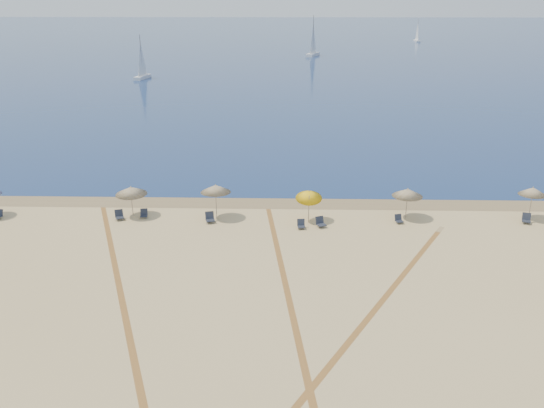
{
  "coord_description": "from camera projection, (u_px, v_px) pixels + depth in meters",
  "views": [
    {
      "loc": [
        1.1,
        -19.84,
        15.46
      ],
      "look_at": [
        0.0,
        20.0,
        1.3
      ],
      "focal_mm": 39.03,
      "sensor_mm": 36.0,
      "label": 1
    }
  ],
  "objects": [
    {
      "name": "ocean",
      "position": [
        286.0,
        35.0,
        235.82
      ],
      "size": [
        500.0,
        500.0,
        0.0
      ],
      "primitive_type": "plane",
      "color": "#0C2151",
      "rests_on": "ground"
    },
    {
      "name": "chair_5",
      "position": [
        301.0,
        224.0,
        41.31
      ],
      "size": [
        0.59,
        0.67,
        0.64
      ],
      "rotation": [
        0.0,
        0.0,
        0.11
      ],
      "color": "black",
      "rests_on": "ground"
    },
    {
      "name": "umbrella_3",
      "position": [
        309.0,
        195.0,
        42.04
      ],
      "size": [
        1.9,
        1.98,
        2.54
      ],
      "color": "gray",
      "rests_on": "ground"
    },
    {
      "name": "chair_2",
      "position": [
        119.0,
        215.0,
        42.93
      ],
      "size": [
        0.81,
        0.86,
        0.7
      ],
      "rotation": [
        0.0,
        0.0,
        0.42
      ],
      "color": "black",
      "rests_on": "ground"
    },
    {
      "name": "umbrella_2",
      "position": [
        216.0,
        189.0,
        42.65
      ],
      "size": [
        2.2,
        2.2,
        2.58
      ],
      "color": "gray",
      "rests_on": "ground"
    },
    {
      "name": "sailboat_2",
      "position": [
        417.0,
        35.0,
        204.08
      ],
      "size": [
        1.53,
        5.19,
        7.66
      ],
      "rotation": [
        0.0,
        0.0,
        0.04
      ],
      "color": "white",
      "rests_on": "ocean"
    },
    {
      "name": "umbrella_5",
      "position": [
        533.0,
        191.0,
        42.41
      ],
      "size": [
        1.97,
        1.97,
        2.48
      ],
      "color": "gray",
      "rests_on": "ground"
    },
    {
      "name": "tire_tracks",
      "position": [
        251.0,
        290.0,
        32.71
      ],
      "size": [
        51.41,
        42.65,
        0.0
      ],
      "color": "tan",
      "rests_on": "ground"
    },
    {
      "name": "chair_8",
      "position": [
        526.0,
        219.0,
        42.26
      ],
      "size": [
        0.77,
        0.84,
        0.71
      ],
      "rotation": [
        0.0,
        0.0,
        -0.31
      ],
      "color": "black",
      "rests_on": "ground"
    },
    {
      "name": "umbrella_1",
      "position": [
        131.0,
        191.0,
        43.08
      ],
      "size": [
        2.29,
        2.32,
        2.31
      ],
      "color": "gray",
      "rests_on": "ground"
    },
    {
      "name": "chair_4",
      "position": [
        210.0,
        218.0,
        42.41
      ],
      "size": [
        0.79,
        0.86,
        0.74
      ],
      "rotation": [
        0.0,
        0.0,
        0.28
      ],
      "color": "black",
      "rests_on": "ground"
    },
    {
      "name": "ground",
      "position": [
        258.0,
        400.0,
        23.89
      ],
      "size": [
        160.0,
        160.0,
        0.0
      ],
      "primitive_type": "plane",
      "color": "tan",
      "rests_on": "ground"
    },
    {
      "name": "sailboat_0",
      "position": [
        313.0,
        44.0,
        156.12
      ],
      "size": [
        3.95,
        7.13,
        10.33
      ],
      "rotation": [
        0.0,
        0.0,
        -0.33
      ],
      "color": "white",
      "rests_on": "ocean"
    },
    {
      "name": "sailboat_1",
      "position": [
        142.0,
        66.0,
        114.03
      ],
      "size": [
        2.29,
        5.71,
        8.28
      ],
      "rotation": [
        0.0,
        0.0,
        -0.16
      ],
      "color": "white",
      "rests_on": "ocean"
    },
    {
      "name": "wet_sand",
      "position": [
        273.0,
        203.0,
        46.5
      ],
      "size": [
        500.0,
        500.0,
        0.0
      ],
      "primitive_type": "plane",
      "color": "olive",
      "rests_on": "ground"
    },
    {
      "name": "chair_6",
      "position": [
        320.0,
        222.0,
        41.58
      ],
      "size": [
        0.83,
        0.88,
        0.72
      ],
      "rotation": [
        0.0,
        0.0,
        0.43
      ],
      "color": "black",
      "rests_on": "ground"
    },
    {
      "name": "umbrella_4",
      "position": [
        408.0,
        193.0,
        42.68
      ],
      "size": [
        2.21,
        2.23,
        2.3
      ],
      "color": "gray",
      "rests_on": "ground"
    },
    {
      "name": "chair_7",
      "position": [
        399.0,
        219.0,
        42.3
      ],
      "size": [
        0.64,
        0.7,
        0.61
      ],
      "rotation": [
        0.0,
        0.0,
        0.26
      ],
      "color": "black",
      "rests_on": "ground"
    },
    {
      "name": "chair_3",
      "position": [
        144.0,
        214.0,
        43.32
      ],
      "size": [
        0.6,
        0.68,
        0.63
      ],
      "rotation": [
        0.0,
        0.0,
        0.14
      ],
      "color": "black",
      "rests_on": "ground"
    }
  ]
}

